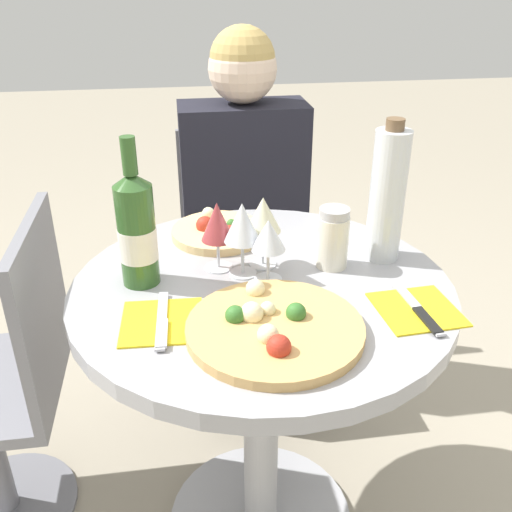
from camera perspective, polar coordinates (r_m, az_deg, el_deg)
The scene contains 15 objects.
dining_table at distance 1.29m, azimuth 0.54°, elevation -9.86°, with size 0.79×0.79×0.73m.
chair_behind_diner at distance 2.00m, azimuth -1.38°, elevation -0.12°, with size 0.41×0.41×0.83m.
seated_diner at distance 1.82m, azimuth -0.90°, elevation 1.57°, with size 0.39×0.41×1.17m.
chair_empty_side at distance 1.55m, azimuth -24.03°, elevation -12.08°, with size 0.41×0.41×0.83m.
pizza_large at distance 1.03m, azimuth 1.73°, elevation -7.11°, with size 0.32×0.32×0.05m.
pizza_small_far at distance 1.39m, azimuth -3.82°, elevation 2.49°, with size 0.23×0.23×0.05m.
wine_bottle at distance 1.16m, azimuth -11.84°, elevation 2.52°, with size 0.08×0.08×0.31m.
tall_carafe at distance 1.26m, azimuth 13.00°, elevation 5.91°, with size 0.08×0.08×0.31m.
sugar_shaker at distance 1.24m, azimuth 7.69°, elevation 1.78°, with size 0.07×0.07×0.14m.
wine_glass_front_right at distance 1.15m, azimuth 1.25°, elevation 1.96°, with size 0.07×0.07×0.14m.
wine_glass_back_left at distance 1.20m, azimuth -3.90°, elevation 3.33°, with size 0.07×0.07×0.15m.
wine_glass_back_right at distance 1.21m, azimuth 0.71°, elevation 4.06°, with size 0.08×0.08×0.16m.
wine_glass_center at distance 1.17m, azimuth -1.38°, elevation 3.25°, with size 0.08×0.08×0.16m.
place_setting_left at distance 1.07m, azimuth -9.38°, elevation -6.54°, with size 0.16×0.19×0.01m.
place_setting_right at distance 1.14m, azimuth 15.84°, elevation -5.19°, with size 0.16×0.19×0.01m.
Camera 1 is at (-0.16, -1.02, 1.33)m, focal length 40.00 mm.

